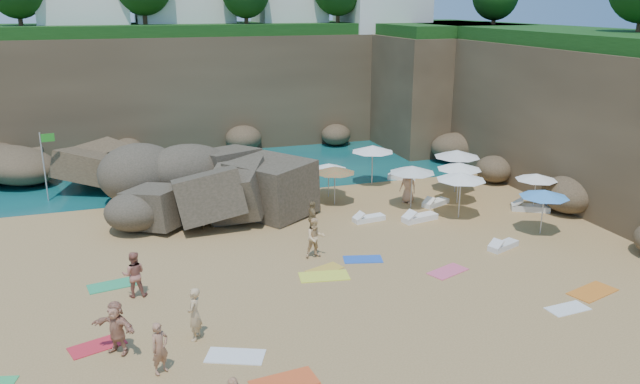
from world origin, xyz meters
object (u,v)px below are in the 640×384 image
object	(u,v)px
person_stand_4	(408,186)
person_stand_5	(207,211)
parasol_0	(214,167)
person_stand_3	(313,218)
lounger_0	(369,219)
person_stand_6	(194,314)
person_stand_2	(287,185)
parasol_2	(459,166)
rock_outcrop	(211,213)
parasol_1	(329,166)
flag_pole	(45,157)
person_stand_1	(134,274)

from	to	relation	value
person_stand_4	person_stand_5	xyz separation A→B (m)	(-10.78, -0.64, -0.05)
parasol_0	person_stand_3	world-z (taller)	parasol_0
parasol_0	lounger_0	xyz separation A→B (m)	(6.55, -6.26, -1.61)
person_stand_4	person_stand_5	bearing A→B (deg)	-126.48
person_stand_3	person_stand_6	world-z (taller)	person_stand_6
person_stand_3	person_stand_4	xyz separation A→B (m)	(6.33, 3.10, 0.09)
person_stand_3	person_stand_2	bearing A→B (deg)	-2.41
person_stand_5	person_stand_6	xyz separation A→B (m)	(-1.90, -10.12, 0.02)
parasol_2	person_stand_4	size ratio (longest dim) A/B	1.29
parasol_2	person_stand_5	world-z (taller)	parasol_2
rock_outcrop	parasol_0	distance (m)	3.24
parasol_1	person_stand_6	bearing A→B (deg)	-124.53
rock_outcrop	person_stand_3	bearing A→B (deg)	-48.93
parasol_0	person_stand_2	distance (m)	4.10
person_stand_6	lounger_0	bearing A→B (deg)	157.25
flag_pole	parasol_1	world-z (taller)	flag_pole
rock_outcrop	person_stand_5	bearing A→B (deg)	-102.37
person_stand_5	rock_outcrop	bearing A→B (deg)	73.92
parasol_2	person_stand_5	bearing A→B (deg)	178.63
parasol_1	parasol_0	bearing A→B (deg)	162.74
rock_outcrop	person_stand_4	bearing A→B (deg)	-8.13
person_stand_2	parasol_1	bearing A→B (deg)	-145.54
parasol_2	person_stand_4	distance (m)	2.88
rock_outcrop	lounger_0	world-z (taller)	rock_outcrop
parasol_0	person_stand_6	bearing A→B (deg)	-101.44
flag_pole	person_stand_2	size ratio (longest dim) A/B	2.13
parasol_1	parasol_2	world-z (taller)	parasol_2
parasol_1	lounger_0	xyz separation A→B (m)	(0.59, -4.41, -1.61)
rock_outcrop	person_stand_6	bearing A→B (deg)	-100.93
lounger_0	person_stand_4	xyz separation A→B (m)	(3.13, 2.13, 0.79)
flag_pole	person_stand_3	xyz separation A→B (m)	(11.92, -9.44, -1.58)
parasol_2	person_stand_2	size ratio (longest dim) A/B	1.34
rock_outcrop	person_stand_4	xyz separation A→B (m)	(10.32, -1.47, 0.91)
person_stand_5	flag_pole	bearing A→B (deg)	133.23
flag_pole	person_stand_6	bearing A→B (deg)	-71.95
rock_outcrop	parasol_0	xyz separation A→B (m)	(0.65, 2.66, 1.73)
person_stand_3	person_stand_4	bearing A→B (deg)	-63.39
rock_outcrop	flag_pole	world-z (taller)	flag_pole
person_stand_1	person_stand_5	size ratio (longest dim) A/B	1.01
person_stand_6	person_stand_2	bearing A→B (deg)	178.40
person_stand_1	person_stand_3	size ratio (longest dim) A/B	1.05
person_stand_2	person_stand_5	size ratio (longest dim) A/B	1.03
lounger_0	person_stand_2	distance (m)	5.43
person_stand_1	person_stand_6	world-z (taller)	person_stand_6
parasol_2	person_stand_1	size ratio (longest dim) A/B	1.37
parasol_2	person_stand_4	bearing A→B (deg)	158.83
parasol_2	person_stand_5	xyz separation A→B (m)	(-13.24, 0.32, -1.19)
person_stand_2	person_stand_6	bearing A→B (deg)	100.40
parasol_1	person_stand_6	distance (m)	15.85
lounger_0	person_stand_3	distance (m)	3.42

